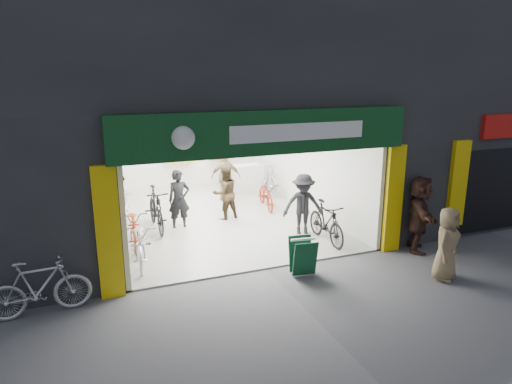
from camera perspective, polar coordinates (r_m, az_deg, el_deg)
ground at (r=10.22m, az=1.32°, el=-9.67°), size 60.00×60.00×0.00m
building at (r=14.30m, az=-3.12°, el=15.10°), size 17.00×10.27×8.00m
bike_left_front at (r=10.67m, az=-14.16°, el=-6.09°), size 0.93×2.02×1.02m
bike_left_midfront at (r=12.77m, az=-12.39°, el=-2.09°), size 0.58×2.00×1.20m
bike_left_midback at (r=11.84m, az=-14.97°, el=-4.16°), size 0.82×1.91×0.98m
bike_left_back at (r=13.79m, az=-16.00°, el=-1.57°), size 0.71×1.66×0.97m
bike_right_front at (r=11.72m, az=8.76°, el=-3.78°), size 0.55×1.79×1.07m
bike_right_mid at (r=14.48m, az=1.29°, el=-0.41°), size 0.82×1.72×0.87m
bike_right_back at (r=16.25m, az=1.22°, el=1.83°), size 0.57×1.96×1.18m
parked_bike at (r=9.10m, az=-25.46°, el=-10.74°), size 1.79×0.60×1.06m
customer_a at (r=12.70m, az=-9.59°, el=-0.96°), size 0.62×0.41×1.66m
customer_b at (r=13.32m, az=-3.89°, el=-0.15°), size 0.87×0.73×1.61m
customer_c at (r=12.09m, az=5.92°, el=-1.62°), size 1.21×0.90×1.67m
customer_d at (r=15.20m, az=-3.80°, el=1.88°), size 1.06×0.66×1.69m
pedestrian_near at (r=10.29m, az=22.75°, el=-6.02°), size 0.91×0.81×1.56m
pedestrian_far at (r=11.62m, az=19.71°, el=-2.59°), size 1.39×1.76×1.87m
sandwich_board at (r=9.88m, az=5.87°, el=-7.88°), size 0.58×0.60×0.80m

